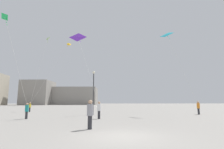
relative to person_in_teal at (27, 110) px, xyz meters
name	(u,v)px	position (x,y,z in m)	size (l,w,h in m)	color
ground_plane	(123,136)	(8.77, -9.08, -0.87)	(300.00, 300.00, 0.00)	gray
person_in_teal	(27,110)	(0.00, 0.00, 0.00)	(0.35, 0.35, 1.59)	#2D2D33
person_in_grey	(90,113)	(6.91, -6.76, 0.12)	(0.39, 0.39, 1.81)	#2D2D33
person_in_yellow	(30,107)	(-4.75, 11.87, 0.00)	(0.35, 0.35, 1.59)	#2D2D33
person_in_orange	(198,107)	(20.36, 5.54, 0.10)	(0.38, 0.38, 1.76)	#2D2D33
person_in_white	(99,109)	(7.21, -0.19, 0.07)	(0.38, 0.38, 1.72)	#2D2D33
kite_violet_delta	(78,38)	(4.35, 3.06, 8.76)	(3.75, 3.63, 8.93)	purple
kite_emerald_delta	(6,20)	(-2.13, -1.33, 8.90)	(2.73, 1.87, 8.99)	green
kite_lime_diamond	(48,39)	(-3.49, 14.80, 12.87)	(1.96, 3.65, 13.03)	#8CD12D
kite_amber_diamond	(68,45)	(-0.17, 17.87, 12.69)	(5.22, 6.58, 12.89)	yellow
kite_cyan_delta	(167,35)	(16.89, 6.39, 10.54)	(4.43, 1.83, 10.63)	#1EB2C6
building_centre_hall	(38,93)	(-28.23, 76.38, 5.39)	(14.71, 15.02, 12.53)	gray
building_right_hall	(75,96)	(-10.23, 83.82, 3.95)	(25.67, 16.53, 9.64)	gray
lamppost_east	(94,86)	(6.25, 4.89, 2.90)	(0.36, 0.36, 5.72)	#2D2D30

